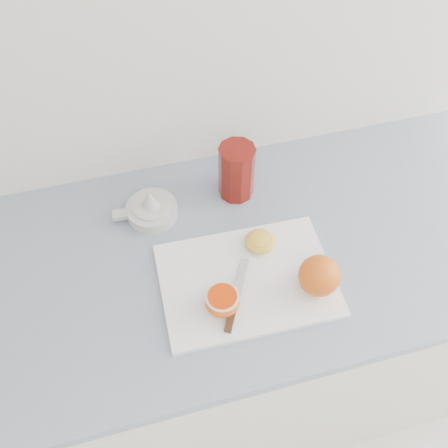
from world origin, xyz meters
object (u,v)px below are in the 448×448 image
cutting_board (247,280)px  half_orange (222,301)px  red_tumbler (236,173)px  counter (225,336)px  citrus_juicer (151,209)px

cutting_board → half_orange: (-0.07, -0.05, 0.03)m
cutting_board → half_orange: half_orange is taller
red_tumbler → counter: bearing=-113.9°
cutting_board → citrus_juicer: bearing=124.9°
citrus_juicer → red_tumbler: 0.22m
citrus_juicer → red_tumbler: red_tumbler is taller
cutting_board → red_tumbler: size_ratio=2.57×
half_orange → red_tumbler: bearing=69.1°
counter → citrus_juicer: 0.51m
counter → citrus_juicer: citrus_juicer is taller
red_tumbler → cutting_board: bearing=-100.7°
counter → red_tumbler: red_tumbler is taller
counter → cutting_board: cutting_board is taller
cutting_board → citrus_juicer: size_ratio=2.39×
cutting_board → half_orange: size_ratio=5.21×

